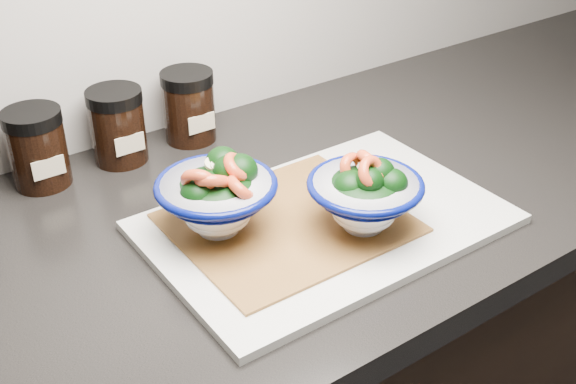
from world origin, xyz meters
TOP-DOWN VIEW (x-y plane):
  - countertop at (0.00, 1.45)m, footprint 3.50×0.60m
  - cutting_board at (0.16, 1.37)m, footprint 0.45×0.30m
  - bamboo_mat at (0.11, 1.39)m, footprint 0.28×0.24m
  - bowl_left at (0.03, 1.42)m, footprint 0.15×0.15m
  - bowl_right at (0.18, 1.32)m, footprint 0.15×0.15m
  - spice_jar_b at (-0.11, 1.69)m, footprint 0.08×0.08m
  - spice_jar_c at (0.01, 1.69)m, footprint 0.08×0.08m
  - spice_jar_d at (0.13, 1.69)m, footprint 0.08×0.08m

SIDE VIEW (x-z plane):
  - countertop at x=0.00m, z-range 0.86..0.90m
  - cutting_board at x=0.16m, z-range 0.90..0.91m
  - bamboo_mat at x=0.11m, z-range 0.91..0.92m
  - spice_jar_b at x=-0.11m, z-range 0.90..1.01m
  - spice_jar_c at x=0.01m, z-range 0.90..1.01m
  - spice_jar_d at x=0.13m, z-range 0.90..1.01m
  - bowl_right at x=0.18m, z-range 0.90..1.02m
  - bowl_left at x=0.03m, z-range 0.91..1.02m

